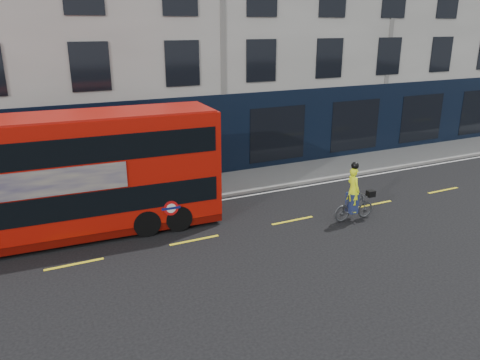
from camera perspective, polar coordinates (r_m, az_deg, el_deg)
ground at (r=16.96m, az=9.11°, el=-6.71°), size 120.00×120.00×0.00m
pavement at (r=22.18m, az=-0.37°, el=-0.22°), size 60.00×3.00×0.12m
kerb at (r=20.91m, az=1.38°, el=-1.39°), size 60.00×0.12×0.13m
building_terrace at (r=27.01m, az=-6.59°, el=19.01°), size 50.00×10.07×15.00m
road_edge_line at (r=20.68m, az=1.76°, el=-1.80°), size 58.00×0.10×0.01m
lane_dashes at (r=18.10m, az=6.42°, el=-4.93°), size 58.00×0.12×0.01m
bus at (r=17.08m, az=-20.55°, el=0.44°), size 10.80×2.95×4.31m
cyclist at (r=18.29m, az=13.71°, el=-2.49°), size 1.78×0.64×2.33m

